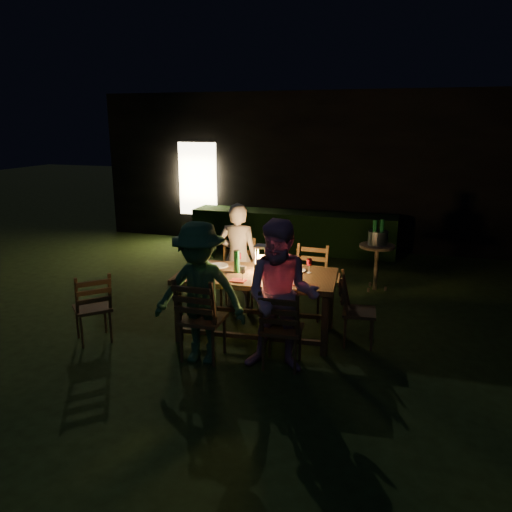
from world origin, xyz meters
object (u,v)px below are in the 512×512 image
(chair_far_left, at_px, (237,289))
(ice_bucket, at_px, (378,238))
(bottle_table, at_px, (237,262))
(person_opp_right, at_px, (282,297))
(chair_end, at_px, (357,323))
(chair_spare, at_px, (94,319))
(lantern, at_px, (261,261))
(chair_far_right, at_px, (308,295))
(bottle_bucket_a, at_px, (375,235))
(chair_near_right, at_px, (282,342))
(chair_near_left, at_px, (202,333))
(dining_table, at_px, (257,280))
(bottle_bucket_b, at_px, (381,234))
(person_opp_left, at_px, (200,294))
(person_house_side, at_px, (238,257))

(chair_far_left, relative_size, ice_bucket, 3.46)
(ice_bucket, bearing_deg, bottle_table, -124.20)
(person_opp_right, distance_m, bottle_table, 1.08)
(chair_end, relative_size, chair_spare, 0.98)
(chair_end, bearing_deg, lantern, -93.30)
(chair_far_right, relative_size, bottle_bucket_a, 3.11)
(person_opp_right, xyz_separation_m, ice_bucket, (0.76, 3.00, 0.02))
(chair_near_right, distance_m, bottle_table, 1.23)
(chair_end, relative_size, person_opp_right, 0.55)
(chair_far_left, relative_size, bottle_table, 3.71)
(chair_end, bearing_deg, chair_near_right, -46.32)
(person_opp_right, relative_size, lantern, 4.72)
(chair_end, relative_size, ice_bucket, 3.01)
(chair_near_left, relative_size, bottle_bucket_a, 3.23)
(dining_table, relative_size, bottle_bucket_b, 6.25)
(lantern, height_order, ice_bucket, lantern)
(chair_spare, xyz_separation_m, person_opp_left, (1.45, -0.08, 0.51))
(chair_far_left, distance_m, lantern, 1.09)
(person_house_side, height_order, lantern, person_house_side)
(chair_far_left, bearing_deg, ice_bucket, -149.45)
(bottle_table, xyz_separation_m, ice_bucket, (1.53, 2.25, -0.09))
(dining_table, distance_m, chair_far_left, 0.98)
(person_house_side, relative_size, person_opp_left, 0.96)
(chair_far_left, relative_size, person_opp_left, 0.65)
(dining_table, xyz_separation_m, chair_end, (1.23, 0.11, -0.45))
(bottle_table, height_order, bottle_bucket_b, bottle_table)
(chair_near_right, bearing_deg, chair_spare, 177.50)
(chair_end, height_order, person_opp_left, person_opp_left)
(chair_near_right, xyz_separation_m, person_opp_right, (0.00, -0.05, 0.54))
(chair_near_right, distance_m, chair_spare, 2.34)
(bottle_bucket_a, bearing_deg, dining_table, -119.33)
(person_opp_left, distance_m, bottle_table, 0.86)
(chair_far_right, distance_m, ice_bucket, 1.71)
(dining_table, bearing_deg, person_opp_left, -118.76)
(ice_bucket, relative_size, bottle_bucket_a, 0.94)
(bottle_bucket_a, relative_size, bottle_bucket_b, 1.00)
(chair_near_left, bearing_deg, person_house_side, 94.07)
(person_opp_right, xyz_separation_m, lantern, (-0.47, 0.83, 0.13))
(person_house_side, distance_m, person_opp_left, 1.64)
(chair_end, xyz_separation_m, ice_bucket, (0.05, 2.12, 0.57))
(chair_end, relative_size, person_opp_left, 0.57)
(chair_near_left, bearing_deg, chair_spare, 177.90)
(chair_near_left, relative_size, chair_far_right, 1.04)
(chair_spare, relative_size, bottle_bucket_b, 2.89)
(chair_far_right, distance_m, bottle_bucket_b, 1.78)
(chair_spare, distance_m, person_opp_left, 1.54)
(bottle_bucket_a, bearing_deg, chair_near_right, -103.77)
(chair_far_left, distance_m, chair_far_right, 1.00)
(person_house_side, bearing_deg, lantern, 123.00)
(person_house_side, height_order, ice_bucket, person_house_side)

